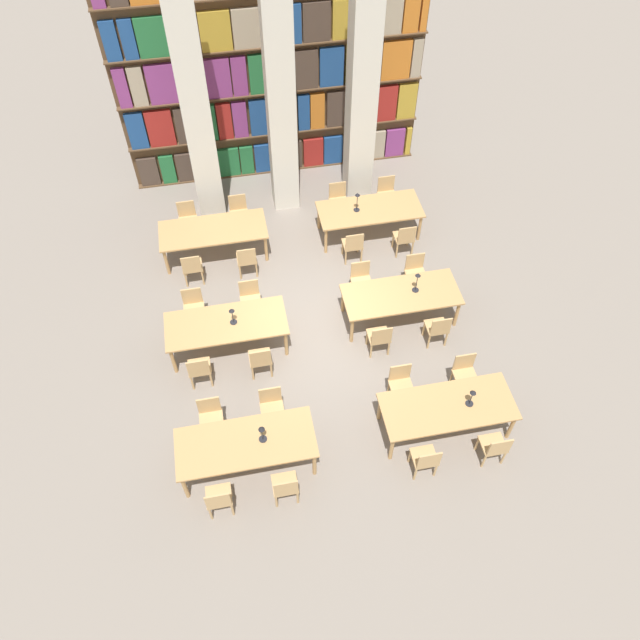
{
  "coord_description": "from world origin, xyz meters",
  "views": [
    {
      "loc": [
        -1.46,
        -7.74,
        10.16
      ],
      "look_at": [
        0.0,
        -0.26,
        0.68
      ],
      "focal_mm": 35.0,
      "sensor_mm": 36.0,
      "label": 1
    }
  ],
  "objects_px": {
    "desk_lamp_1": "(472,395)",
    "chair_11": "(250,298)",
    "chair_5": "(401,383)",
    "chair_15": "(415,272)",
    "chair_17": "(188,219)",
    "desk_lamp_2": "(232,313)",
    "reading_table_0": "(246,444)",
    "chair_6": "(495,447)",
    "desk_lamp_0": "(262,431)",
    "chair_19": "(239,212)",
    "chair_8": "(199,369)",
    "chair_10": "(260,359)",
    "pillar_left": "(194,99)",
    "chair_23": "(387,193)",
    "reading_table_2": "(226,325)",
    "reading_table_3": "(401,296)",
    "pillar_right": "(363,81)",
    "desk_lamp_4": "(357,199)",
    "desk_lamp_3": "(417,279)",
    "chair_22": "(405,238)",
    "chair_9": "(194,307)",
    "reading_table_5": "(370,211)",
    "chair_3": "(272,406)",
    "chair_2": "(285,487)",
    "chair_1": "(211,416)",
    "chair_14": "(438,328)",
    "chair_12": "(380,337)",
    "chair_7": "(465,373)",
    "chair_16": "(192,267)",
    "chair_0": "(219,499)",
    "chair_4": "(426,459)",
    "chair_13": "(361,279)",
    "reading_table_1": "(448,408)",
    "chair_18": "(247,259)",
    "reading_table_4": "(213,232)"
  },
  "relations": [
    {
      "from": "desk_lamp_1",
      "to": "chair_11",
      "type": "bearing_deg",
      "value": 135.45
    },
    {
      "from": "chair_5",
      "to": "chair_15",
      "type": "height_order",
      "value": "same"
    },
    {
      "from": "chair_17",
      "to": "desk_lamp_2",
      "type": "bearing_deg",
      "value": 101.64
    },
    {
      "from": "reading_table_0",
      "to": "chair_6",
      "type": "bearing_deg",
      "value": -10.15
    },
    {
      "from": "reading_table_0",
      "to": "desk_lamp_0",
      "type": "bearing_deg",
      "value": 0.26
    },
    {
      "from": "chair_19",
      "to": "chair_8",
      "type": "bearing_deg",
      "value": 73.97
    },
    {
      "from": "chair_6",
      "to": "chair_10",
      "type": "xyz_separation_m",
      "value": [
        -3.71,
        2.59,
        0.0
      ]
    },
    {
      "from": "pillar_left",
      "to": "chair_23",
      "type": "bearing_deg",
      "value": -10.21
    },
    {
      "from": "reading_table_2",
      "to": "reading_table_3",
      "type": "bearing_deg",
      "value": 1.2
    },
    {
      "from": "pillar_left",
      "to": "chair_10",
      "type": "distance_m",
      "value": 5.6
    },
    {
      "from": "pillar_right",
      "to": "desk_lamp_4",
      "type": "bearing_deg",
      "value": -104.09
    },
    {
      "from": "desk_lamp_0",
      "to": "desk_lamp_4",
      "type": "relative_size",
      "value": 0.82
    },
    {
      "from": "desk_lamp_3",
      "to": "chair_22",
      "type": "xyz_separation_m",
      "value": [
        0.32,
        1.79,
        -0.62
      ]
    },
    {
      "from": "chair_8",
      "to": "chair_10",
      "type": "height_order",
      "value": "same"
    },
    {
      "from": "chair_8",
      "to": "chair_9",
      "type": "distance_m",
      "value": 1.55
    },
    {
      "from": "chair_6",
      "to": "reading_table_2",
      "type": "xyz_separation_m",
      "value": [
        -4.25,
        3.37,
        0.21
      ]
    },
    {
      "from": "chair_6",
      "to": "reading_table_5",
      "type": "height_order",
      "value": "chair_6"
    },
    {
      "from": "chair_3",
      "to": "desk_lamp_4",
      "type": "bearing_deg",
      "value": -119.93
    },
    {
      "from": "chair_2",
      "to": "chair_6",
      "type": "bearing_deg",
      "value": 0.44
    },
    {
      "from": "chair_1",
      "to": "reading_table_2",
      "type": "distance_m",
      "value": 1.92
    },
    {
      "from": "desk_lamp_2",
      "to": "reading_table_3",
      "type": "xyz_separation_m",
      "value": [
        3.38,
        0.09,
        -0.34
      ]
    },
    {
      "from": "reading_table_2",
      "to": "chair_22",
      "type": "relative_size",
      "value": 2.67
    },
    {
      "from": "desk_lamp_0",
      "to": "chair_14",
      "type": "bearing_deg",
      "value": 27.24
    },
    {
      "from": "chair_12",
      "to": "chair_17",
      "type": "xyz_separation_m",
      "value": [
        -3.47,
        4.16,
        0.0
      ]
    },
    {
      "from": "desk_lamp_3",
      "to": "chair_19",
      "type": "xyz_separation_m",
      "value": [
        -3.23,
        3.35,
        -0.62
      ]
    },
    {
      "from": "chair_9",
      "to": "chair_23",
      "type": "height_order",
      "value": "same"
    },
    {
      "from": "chair_17",
      "to": "chair_23",
      "type": "height_order",
      "value": "same"
    },
    {
      "from": "chair_11",
      "to": "chair_7",
      "type": "bearing_deg",
      "value": 145.03
    },
    {
      "from": "chair_1",
      "to": "chair_16",
      "type": "distance_m",
      "value": 3.75
    },
    {
      "from": "chair_0",
      "to": "chair_23",
      "type": "relative_size",
      "value": 1.0
    },
    {
      "from": "chair_19",
      "to": "chair_4",
      "type": "bearing_deg",
      "value": 109.43
    },
    {
      "from": "chair_7",
      "to": "chair_13",
      "type": "xyz_separation_m",
      "value": [
        -1.35,
        2.67,
        0.0
      ]
    },
    {
      "from": "reading_table_1",
      "to": "chair_15",
      "type": "distance_m",
      "value": 3.48
    },
    {
      "from": "desk_lamp_4",
      "to": "chair_19",
      "type": "bearing_deg",
      "value": 163.56
    },
    {
      "from": "chair_7",
      "to": "chair_18",
      "type": "relative_size",
      "value": 1.0
    },
    {
      "from": "chair_3",
      "to": "desk_lamp_1",
      "type": "distance_m",
      "value": 3.52
    },
    {
      "from": "desk_lamp_0",
      "to": "chair_17",
      "type": "distance_m",
      "value": 6.18
    },
    {
      "from": "chair_7",
      "to": "chair_13",
      "type": "height_order",
      "value": "same"
    },
    {
      "from": "chair_6",
      "to": "reading_table_4",
      "type": "height_order",
      "value": "chair_6"
    },
    {
      "from": "chair_11",
      "to": "chair_8",
      "type": "bearing_deg",
      "value": 53.37
    },
    {
      "from": "chair_5",
      "to": "chair_22",
      "type": "xyz_separation_m",
      "value": [
        1.13,
        3.71,
        0.0
      ]
    },
    {
      "from": "chair_4",
      "to": "desk_lamp_2",
      "type": "height_order",
      "value": "desk_lamp_2"
    },
    {
      "from": "chair_3",
      "to": "chair_15",
      "type": "relative_size",
      "value": 1.0
    },
    {
      "from": "desk_lamp_4",
      "to": "chair_22",
      "type": "bearing_deg",
      "value": -40.44
    },
    {
      "from": "chair_2",
      "to": "desk_lamp_2",
      "type": "height_order",
      "value": "desk_lamp_2"
    },
    {
      "from": "pillar_right",
      "to": "chair_5",
      "type": "height_order",
      "value": "pillar_right"
    },
    {
      "from": "chair_1",
      "to": "chair_15",
      "type": "xyz_separation_m",
      "value": [
        4.57,
        2.69,
        0.0
      ]
    },
    {
      "from": "pillar_right",
      "to": "chair_0",
      "type": "xyz_separation_m",
      "value": [
        -4.08,
        -7.59,
        -2.52
      ]
    },
    {
      "from": "pillar_left",
      "to": "chair_14",
      "type": "distance_m",
      "value": 6.85
    },
    {
      "from": "chair_18",
      "to": "chair_23",
      "type": "xyz_separation_m",
      "value": [
        3.54,
        1.55,
        0.0
      ]
    }
  ]
}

